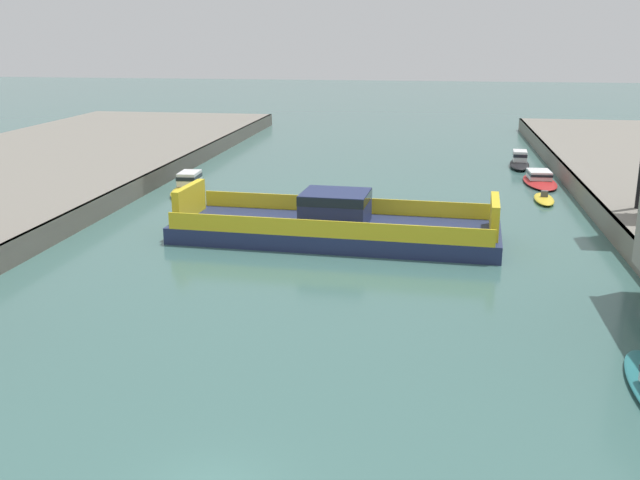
% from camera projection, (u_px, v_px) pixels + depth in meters
% --- Properties ---
extents(chain_ferry, '(22.01, 8.15, 3.31)m').
position_uv_depth(chain_ferry, '(335.00, 225.00, 48.79)').
color(chain_ferry, navy).
rests_on(chain_ferry, ground).
extents(moored_boat_near_right, '(2.68, 7.54, 1.66)m').
position_uv_depth(moored_boat_near_right, '(189.00, 184.00, 64.06)').
color(moored_boat_near_right, yellow).
rests_on(moored_boat_near_right, ground).
extents(moored_boat_mid_left, '(2.36, 6.68, 1.65)m').
position_uv_depth(moored_boat_mid_left, '(520.00, 161.00, 75.67)').
color(moored_boat_mid_left, black).
rests_on(moored_boat_mid_left, ground).
extents(moored_boat_mid_right, '(3.18, 7.94, 1.16)m').
position_uv_depth(moored_boat_mid_right, '(540.00, 179.00, 67.33)').
color(moored_boat_mid_right, red).
rests_on(moored_boat_mid_right, ground).
extents(moored_boat_far_left, '(1.63, 4.83, 0.91)m').
position_uv_depth(moored_boat_far_left, '(544.00, 199.00, 60.18)').
color(moored_boat_far_left, yellow).
rests_on(moored_boat_far_left, ground).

